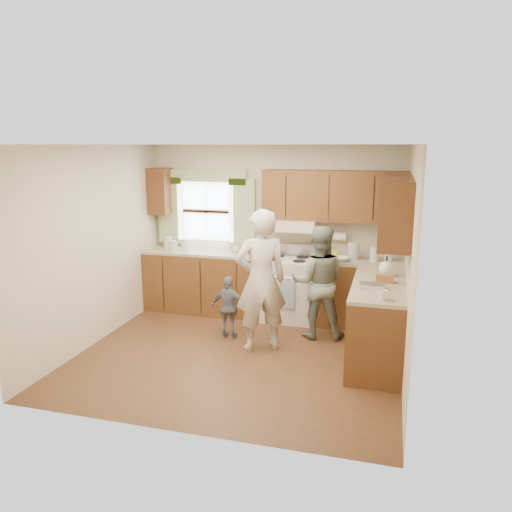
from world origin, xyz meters
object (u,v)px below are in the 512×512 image
(woman_left, at_px, (261,281))
(woman_right, at_px, (318,282))
(child, at_px, (229,308))
(stove, at_px, (288,288))

(woman_left, bearing_deg, woman_right, -164.58)
(child, bearing_deg, woman_right, -159.15)
(woman_right, relative_size, child, 1.79)
(woman_left, xyz_separation_m, child, (-0.49, 0.23, -0.46))
(stove, xyz_separation_m, child, (-0.59, -0.95, -0.05))
(woman_left, distance_m, child, 0.72)
(stove, height_order, woman_left, woman_left)
(stove, relative_size, woman_left, 0.61)
(stove, bearing_deg, child, -121.84)
(stove, height_order, woman_right, woman_right)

